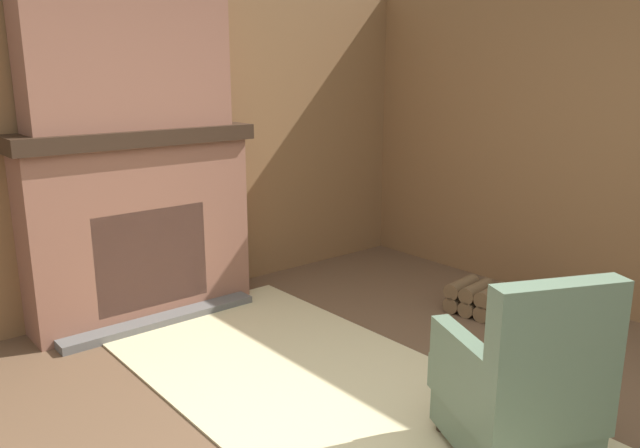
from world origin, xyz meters
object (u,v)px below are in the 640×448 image
Objects in this scene: oil_lamp_vase at (62,119)px; decorative_plate_on_mantel at (131,108)px; storage_case at (170,117)px; firewood_stack at (476,298)px; armchair at (521,392)px.

decorative_plate_on_mantel reaches higher than oil_lamp_vase.
oil_lamp_vase reaches higher than storage_case.
oil_lamp_vase is (-1.61, -2.40, 1.36)m from firewood_stack.
decorative_plate_on_mantel is (-1.63, -1.91, 1.41)m from firewood_stack.
firewood_stack is (-1.24, 1.37, -0.24)m from armchair.
storage_case is (-1.61, -1.63, 1.34)m from firewood_stack.
decorative_plate_on_mantel is at bearing -130.39° from firewood_stack.
storage_case is (-2.85, -0.26, 1.10)m from armchair.
oil_lamp_vase is at bearing -87.64° from decorative_plate_on_mantel.
firewood_stack is 1.67× the size of oil_lamp_vase.
decorative_plate_on_mantel is at bearing -94.07° from storage_case.
decorative_plate_on_mantel is (-0.02, -0.28, 0.07)m from storage_case.
storage_case reaches higher than armchair.
oil_lamp_vase is 1.05× the size of storage_case.
armchair is 3.07m from storage_case.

